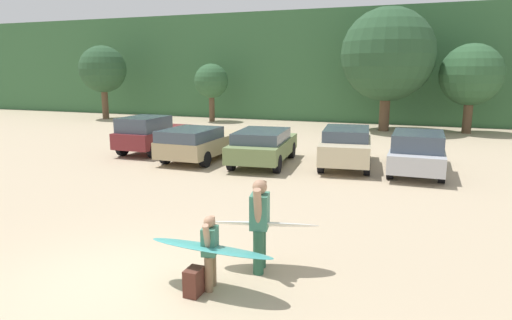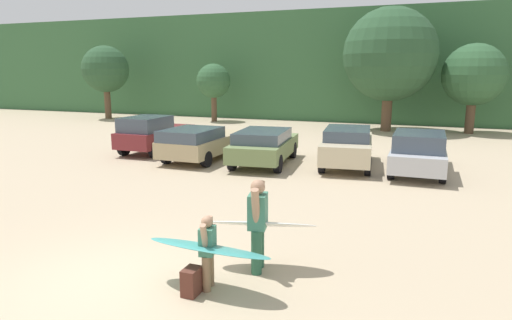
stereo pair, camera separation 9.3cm
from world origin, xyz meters
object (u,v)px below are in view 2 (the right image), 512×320
parked_car_tan (201,142)px  parked_car_olive_green (264,145)px  parked_car_champagne (347,145)px  surfboard_teal (208,248)px  surfboard_white (261,224)px  person_adult (258,220)px  person_child (208,248)px  parked_car_maroon (154,133)px  backpack_dropped (192,281)px  parked_car_silver (419,151)px

parked_car_tan → parked_car_olive_green: (2.71, 0.04, 0.02)m
parked_car_champagne → surfboard_teal: (-0.51, -10.68, -0.07)m
parked_car_olive_green → surfboard_white: bearing=-166.2°
parked_car_champagne → parked_car_tan: bearing=91.7°
person_adult → person_child: person_adult is taller
person_child → person_adult: bearing=-131.0°
parked_car_maroon → surfboard_white: parked_car_maroon is taller
person_adult → surfboard_teal: size_ratio=0.76×
parked_car_tan → person_adult: size_ratio=2.70×
parked_car_maroon → backpack_dropped: 13.43m
parked_car_olive_green → person_adult: bearing=-166.6°
parked_car_silver → surfboard_white: (-2.55, -9.34, 0.07)m
parked_car_tan → person_adult: 10.61m
parked_car_olive_green → backpack_dropped: size_ratio=10.08×
parked_car_champagne → backpack_dropped: parked_car_champagne is taller
surfboard_teal → backpack_dropped: (-0.19, -0.24, -0.51)m
person_child → surfboard_white: bearing=-128.4°
surfboard_white → parked_car_maroon: bearing=-62.3°
parked_car_silver → backpack_dropped: (-3.26, -10.71, -0.55)m
parked_car_tan → person_child: 11.13m
parked_car_champagne → person_child: parked_car_champagne is taller
parked_car_champagne → backpack_dropped: (-0.70, -10.93, -0.58)m
surfboard_teal → backpack_dropped: surfboard_teal is taller
parked_car_champagne → person_child: size_ratio=3.53×
parked_car_tan → surfboard_teal: bearing=-151.1°
parked_car_champagne → surfboard_teal: parked_car_champagne is taller
person_adult → parked_car_silver: bearing=-116.3°
parked_car_tan → person_adult: person_adult is taller
parked_car_olive_green → surfboard_white: parked_car_olive_green is taller
parked_car_tan → person_adult: bearing=-146.2°
parked_car_silver → surfboard_white: size_ratio=2.23×
person_adult → surfboard_teal: 1.13m
person_adult → surfboard_white: person_adult is taller
backpack_dropped → surfboard_teal: bearing=52.2°
surfboard_teal → backpack_dropped: 0.60m
person_child → backpack_dropped: bearing=50.8°
parked_car_maroon → parked_car_champagne: bearing=-90.0°
parked_car_olive_green → surfboard_white: (3.09, -8.79, 0.09)m
parked_car_champagne → surfboard_teal: size_ratio=1.99×
parked_car_olive_green → surfboard_teal: bearing=-171.1°
parked_car_tan → parked_car_silver: parked_car_silver is taller
person_child → surfboard_white: person_child is taller
parked_car_champagne → person_adult: person_adult is taller
parked_car_tan → parked_car_olive_green: size_ratio=1.02×
person_adult → backpack_dropped: bearing=49.4°
parked_car_silver → surfboard_teal: parked_car_silver is taller
parked_car_olive_green → person_child: 10.18m
parked_car_maroon → parked_car_olive_green: size_ratio=0.91×
parked_car_silver → parked_car_tan: bearing=94.4°
parked_car_tan → surfboard_teal: parked_car_tan is taller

